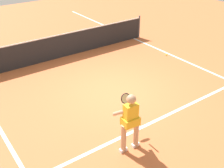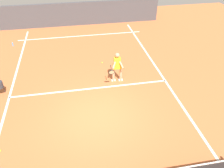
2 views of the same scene
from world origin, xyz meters
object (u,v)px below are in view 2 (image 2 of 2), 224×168
Objects in this scene: tennis_ball_near at (102,62)px; tennis_player at (117,66)px; water_bottle at (13,44)px; tennis_ball_mid at (0,151)px.

tennis_player is at bearing 103.48° from tennis_ball_near.
tennis_ball_near is 6.21m from water_bottle.
tennis_ball_mid is at bearing 36.02° from tennis_player.
water_bottle is at bearing -31.38° from tennis_ball_near.
tennis_player is 23.48× the size of tennis_ball_mid.
tennis_ball_near is at bearing -128.87° from tennis_ball_mid.
tennis_ball_near is 7.05m from tennis_ball_mid.
tennis_ball_near is (0.46, -1.93, -0.81)m from tennis_player.
water_bottle is (5.77, -5.17, -0.73)m from tennis_player.
tennis_ball_mid is 0.28× the size of water_bottle.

